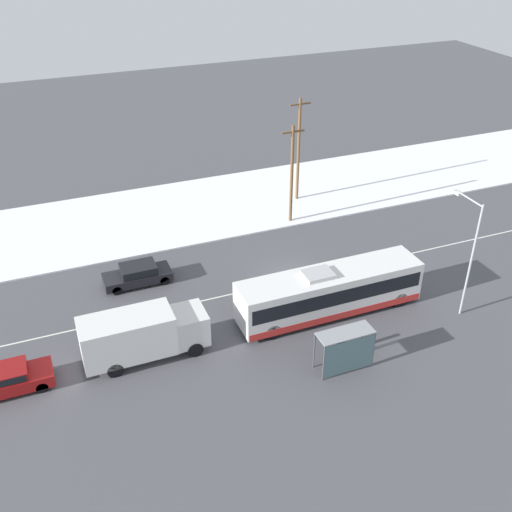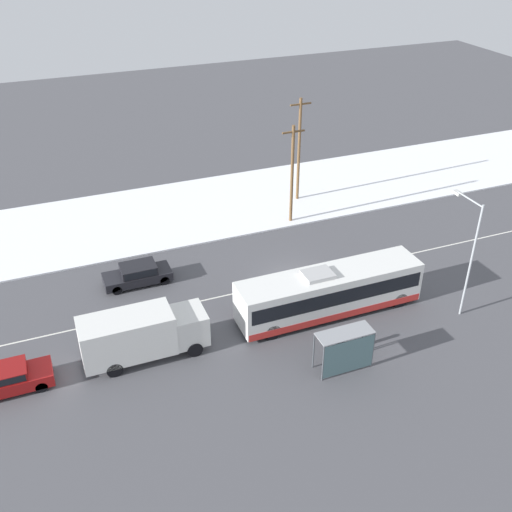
# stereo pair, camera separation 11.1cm
# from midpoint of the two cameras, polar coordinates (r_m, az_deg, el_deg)

# --- Properties ---
(ground_plane) EXTENTS (120.00, 120.00, 0.00)m
(ground_plane) POSITION_cam_midpoint_polar(r_m,az_deg,el_deg) (40.73, 3.51, -2.31)
(ground_plane) COLOR #4C4C51
(snow_lot) EXTENTS (80.00, 11.33, 0.12)m
(snow_lot) POSITION_cam_midpoint_polar(r_m,az_deg,el_deg) (50.87, -2.51, 5.07)
(snow_lot) COLOR white
(snow_lot) RESTS_ON ground_plane
(lane_marking_center) EXTENTS (60.00, 0.12, 0.00)m
(lane_marking_center) POSITION_cam_midpoint_polar(r_m,az_deg,el_deg) (40.72, 3.51, -2.31)
(lane_marking_center) COLOR silver
(lane_marking_center) RESTS_ON ground_plane
(city_bus) EXTENTS (11.72, 2.57, 3.13)m
(city_bus) POSITION_cam_midpoint_polar(r_m,az_deg,el_deg) (37.10, 6.93, -3.39)
(city_bus) COLOR white
(city_bus) RESTS_ON ground_plane
(box_truck) EXTENTS (7.00, 2.30, 2.92)m
(box_truck) POSITION_cam_midpoint_polar(r_m,az_deg,el_deg) (33.97, -10.92, -7.30)
(box_truck) COLOR silver
(box_truck) RESTS_ON ground_plane
(sedan_car) EXTENTS (4.48, 1.80, 1.40)m
(sedan_car) POSITION_cam_midpoint_polar(r_m,az_deg,el_deg) (40.70, -11.27, -1.65)
(sedan_car) COLOR black
(sedan_car) RESTS_ON ground_plane
(parked_car_near_truck) EXTENTS (4.62, 1.80, 1.44)m
(parked_car_near_truck) POSITION_cam_midpoint_polar(r_m,az_deg,el_deg) (34.46, -22.79, -10.74)
(parked_car_near_truck) COLOR maroon
(parked_car_near_truck) RESTS_ON ground_plane
(pedestrian_at_stop) EXTENTS (0.62, 0.28, 1.73)m
(pedestrian_at_stop) POSITION_cam_midpoint_polar(r_m,az_deg,el_deg) (34.26, 7.96, -7.79)
(pedestrian_at_stop) COLOR #23232D
(pedestrian_at_stop) RESTS_ON ground_plane
(bus_shelter) EXTENTS (3.13, 1.20, 2.40)m
(bus_shelter) POSITION_cam_midpoint_polar(r_m,az_deg,el_deg) (32.82, 8.57, -8.47)
(bus_shelter) COLOR gray
(bus_shelter) RESTS_ON ground_plane
(streetlamp) EXTENTS (0.36, 2.58, 7.56)m
(streetlamp) POSITION_cam_midpoint_polar(r_m,az_deg,el_deg) (37.50, 19.51, 1.11)
(streetlamp) COLOR #9EA3A8
(streetlamp) RESTS_ON ground_plane
(utility_pole_roadside) EXTENTS (1.80, 0.24, 7.97)m
(utility_pole_roadside) POSITION_cam_midpoint_polar(r_m,az_deg,el_deg) (46.23, 3.36, 7.87)
(utility_pole_roadside) COLOR brown
(utility_pole_roadside) RESTS_ON ground_plane
(utility_pole_snowlot) EXTENTS (1.80, 0.24, 8.80)m
(utility_pole_snowlot) POSITION_cam_midpoint_polar(r_m,az_deg,el_deg) (49.86, 4.01, 10.15)
(utility_pole_snowlot) COLOR brown
(utility_pole_snowlot) RESTS_ON ground_plane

